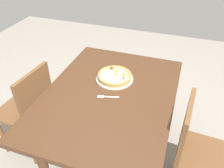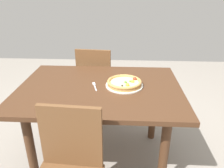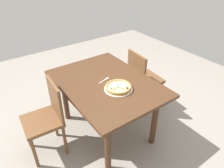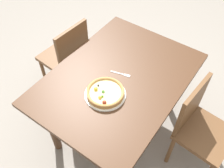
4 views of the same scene
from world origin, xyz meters
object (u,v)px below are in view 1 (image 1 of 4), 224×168
at_px(dining_table, 109,104).
at_px(chair_near, 197,151).
at_px(chair_far, 29,108).
at_px(fork, 106,97).
at_px(plate, 115,78).
at_px(pizza, 115,76).

height_order(dining_table, chair_near, chair_near).
distance_m(chair_near, chair_far, 1.41).
relative_size(chair_far, fork, 5.50).
xyz_separation_m(chair_near, fork, (0.08, 0.71, 0.25)).
distance_m(dining_table, plate, 0.23).
distance_m(chair_far, plate, 0.80).
height_order(dining_table, chair_far, chair_far).
relative_size(chair_near, pizza, 3.14).
xyz_separation_m(pizza, fork, (-0.25, -0.02, -0.03)).
height_order(plate, fork, plate).
xyz_separation_m(chair_far, plate, (0.32, -0.68, 0.26)).
bearing_deg(plate, chair_far, 115.50).
bearing_deg(fork, plate, -101.74).
relative_size(pizza, fork, 1.75).
xyz_separation_m(chair_far, pizza, (0.33, -0.68, 0.28)).
bearing_deg(fork, chair_far, -9.02).
relative_size(dining_table, pizza, 4.67).
relative_size(dining_table, fork, 8.18).
height_order(chair_near, fork, chair_near).
bearing_deg(pizza, chair_far, 115.58).
bearing_deg(dining_table, plate, 6.63).
relative_size(dining_table, plate, 4.30).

